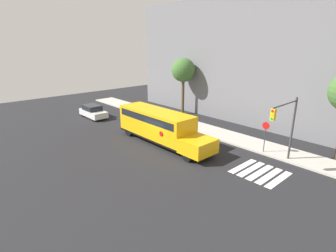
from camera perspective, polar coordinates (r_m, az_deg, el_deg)
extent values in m
plane|color=black|center=(23.64, -1.57, -4.42)|extent=(60.00, 60.00, 0.00)
cube|color=#B2ADA3|center=(28.01, 8.56, -0.89)|extent=(44.00, 3.00, 0.15)
cube|color=slate|center=(31.98, 16.80, 13.50)|extent=(32.00, 4.00, 13.96)
cube|color=white|center=(20.77, 15.99, -8.36)|extent=(0.50, 3.20, 0.01)
cube|color=white|center=(20.46, 17.65, -8.93)|extent=(0.50, 3.20, 0.01)
cube|color=white|center=(20.17, 19.38, -9.51)|extent=(0.50, 3.20, 0.01)
cube|color=white|center=(19.90, 21.15, -10.10)|extent=(0.50, 3.20, 0.01)
cube|color=white|center=(19.65, 22.98, -10.69)|extent=(0.50, 3.20, 0.01)
cube|color=#EAA80F|center=(24.40, -2.70, 0.54)|extent=(8.21, 2.50, 2.52)
cube|color=#EAA80F|center=(21.05, 6.52, -4.32)|extent=(2.31, 2.50, 1.18)
cube|color=black|center=(24.77, -2.66, -2.07)|extent=(8.21, 2.54, 0.16)
cube|color=black|center=(24.20, -2.72, 2.15)|extent=(7.55, 2.53, 0.64)
cylinder|color=red|center=(22.01, -1.53, -1.71)|extent=(0.44, 0.02, 0.44)
cylinder|color=black|center=(22.09, 8.12, -4.82)|extent=(1.00, 0.30, 1.00)
cylinder|color=black|center=(20.59, 4.22, -6.39)|extent=(1.00, 0.30, 1.00)
cylinder|color=black|center=(27.58, -4.78, -0.11)|extent=(1.00, 0.30, 1.00)
cylinder|color=black|center=(26.39, -8.49, -1.07)|extent=(1.00, 0.30, 1.00)
cube|color=silver|center=(33.84, -15.93, 2.73)|extent=(4.24, 1.81, 0.71)
cube|color=#1E2328|center=(33.91, -16.21, 3.88)|extent=(2.38, 1.66, 0.61)
cylinder|color=black|center=(33.04, -13.59, 2.11)|extent=(0.64, 0.22, 0.64)
cylinder|color=black|center=(32.36, -16.00, 1.59)|extent=(0.64, 0.22, 0.64)
cylinder|color=black|center=(35.46, -15.79, 2.98)|extent=(0.64, 0.22, 0.64)
cylinder|color=black|center=(34.82, -18.08, 2.51)|extent=(0.64, 0.22, 0.64)
cylinder|color=#38383A|center=(23.14, 20.29, -2.76)|extent=(0.07, 0.07, 2.48)
cylinder|color=red|center=(22.73, 20.55, 0.07)|extent=(0.62, 0.03, 0.62)
cylinder|color=#38383A|center=(22.14, 25.42, -0.76)|extent=(0.16, 0.16, 5.06)
cylinder|color=#38383A|center=(19.98, 24.24, 4.36)|extent=(0.10, 3.57, 0.10)
cube|color=yellow|center=(18.58, 21.92, 2.31)|extent=(0.28, 0.28, 0.80)
cylinder|color=red|center=(18.39, 21.80, 3.01)|extent=(0.18, 0.02, 0.18)
cylinder|color=#EAB214|center=(18.45, 21.71, 2.23)|extent=(0.18, 0.02, 0.18)
cylinder|color=green|center=(18.51, 21.62, 1.46)|extent=(0.18, 0.02, 0.18)
cylinder|color=brown|center=(33.99, 3.25, 6.57)|extent=(0.37, 0.37, 4.77)
sphere|color=#3D662D|center=(33.52, 3.35, 12.07)|extent=(2.95, 2.95, 2.95)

